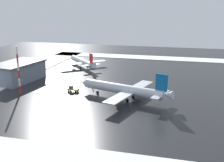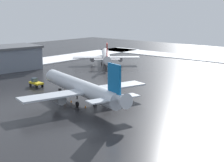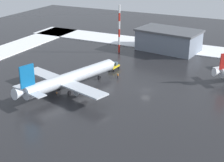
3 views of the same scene
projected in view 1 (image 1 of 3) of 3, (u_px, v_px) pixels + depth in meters
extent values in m
plane|color=#232326|center=(112.00, 83.00, 128.23)|extent=(240.00, 240.00, 0.00)
cube|color=white|center=(16.00, 76.00, 140.22)|extent=(152.00, 16.00, 0.30)
cube|color=white|center=(137.00, 57.00, 190.76)|extent=(14.00, 116.00, 0.30)
cube|color=white|center=(41.00, 158.00, 65.62)|extent=(14.00, 116.00, 0.30)
cylinder|color=silver|center=(123.00, 89.00, 106.23)|extent=(12.77, 32.54, 3.72)
cone|color=silver|center=(85.00, 83.00, 114.96)|extent=(4.13, 3.51, 3.53)
cone|color=silver|center=(168.00, 95.00, 97.22)|extent=(4.13, 4.64, 3.62)
cube|color=silver|center=(119.00, 98.00, 97.26)|extent=(15.00, 8.61, 0.39)
cylinder|color=gray|center=(120.00, 99.00, 99.64)|extent=(3.14, 4.18, 2.19)
cube|color=silver|center=(141.00, 85.00, 112.14)|extent=(15.00, 8.61, 0.39)
cylinder|color=gray|center=(137.00, 89.00, 110.88)|extent=(3.14, 4.18, 2.19)
cube|color=#0C5999|center=(161.00, 83.00, 97.44)|extent=(1.60, 4.31, 6.13)
cube|color=silver|center=(157.00, 97.00, 95.96)|extent=(5.84, 4.20, 0.26)
cube|color=silver|center=(164.00, 92.00, 101.40)|extent=(5.84, 4.20, 0.26)
cylinder|color=black|center=(98.00, 89.00, 112.32)|extent=(0.26, 0.26, 0.77)
cylinder|color=black|center=(98.00, 92.00, 112.74)|extent=(0.70, 1.26, 1.20)
cylinder|color=black|center=(127.00, 96.00, 103.05)|extent=(0.26, 0.26, 0.77)
cylinder|color=black|center=(127.00, 100.00, 103.47)|extent=(0.70, 1.26, 1.20)
cylinder|color=black|center=(133.00, 93.00, 107.04)|extent=(0.26, 0.26, 0.77)
cylinder|color=black|center=(133.00, 97.00, 107.46)|extent=(0.70, 1.26, 1.20)
cylinder|color=silver|center=(82.00, 61.00, 160.60)|extent=(22.23, 21.04, 3.12)
cone|color=silver|center=(73.00, 57.00, 173.17)|extent=(3.63, 3.66, 2.96)
cone|color=silver|center=(93.00, 65.00, 147.72)|extent=(4.20, 4.17, 3.03)
cube|color=silver|center=(71.00, 64.00, 154.88)|extent=(11.08, 11.46, 0.33)
cylinder|color=gray|center=(74.00, 65.00, 156.35)|extent=(3.53, 3.47, 1.83)
cube|color=silver|center=(96.00, 62.00, 161.81)|extent=(11.08, 11.46, 0.33)
cylinder|color=gray|center=(93.00, 63.00, 161.59)|extent=(3.53, 3.47, 1.83)
cube|color=red|center=(91.00, 58.00, 148.69)|extent=(2.91, 2.74, 5.13)
cube|color=silver|center=(86.00, 65.00, 148.52)|extent=(4.74, 4.84, 0.22)
cube|color=silver|center=(96.00, 64.00, 151.06)|extent=(4.74, 4.84, 0.22)
cylinder|color=black|center=(76.00, 61.00, 169.11)|extent=(0.22, 0.22, 0.64)
cylinder|color=black|center=(76.00, 63.00, 169.46)|extent=(0.96, 0.92, 1.01)
cylinder|color=black|center=(81.00, 65.00, 157.70)|extent=(0.22, 0.22, 0.64)
cylinder|color=black|center=(81.00, 67.00, 158.06)|extent=(0.96, 0.92, 1.01)
cylinder|color=black|center=(87.00, 64.00, 159.56)|extent=(0.22, 0.22, 0.64)
cylinder|color=black|center=(87.00, 67.00, 159.92)|extent=(0.96, 0.92, 1.01)
cube|color=gold|center=(73.00, 89.00, 115.27)|extent=(2.53, 4.75, 0.50)
cube|color=#3F5160|center=(71.00, 87.00, 115.34)|extent=(1.60, 1.50, 1.10)
cylinder|color=black|center=(69.00, 91.00, 115.04)|extent=(0.38, 0.92, 0.90)
cylinder|color=black|center=(71.00, 90.00, 116.85)|extent=(0.38, 0.92, 0.90)
cylinder|color=black|center=(76.00, 92.00, 114.05)|extent=(0.38, 0.92, 0.90)
cylinder|color=black|center=(78.00, 90.00, 115.86)|extent=(0.38, 0.92, 0.90)
cylinder|color=black|center=(113.00, 98.00, 106.21)|extent=(0.16, 0.16, 0.85)
cylinder|color=black|center=(113.00, 99.00, 106.02)|extent=(0.16, 0.16, 0.85)
cylinder|color=orange|center=(113.00, 97.00, 105.92)|extent=(0.36, 0.36, 0.62)
sphere|color=tan|center=(113.00, 96.00, 105.81)|extent=(0.24, 0.24, 0.24)
cylinder|color=black|center=(93.00, 89.00, 118.25)|extent=(0.16, 0.16, 0.85)
cylinder|color=black|center=(93.00, 89.00, 118.36)|extent=(0.16, 0.16, 0.85)
cylinder|color=orange|center=(93.00, 87.00, 118.11)|extent=(0.36, 0.36, 0.62)
sphere|color=tan|center=(93.00, 86.00, 118.00)|extent=(0.24, 0.24, 0.24)
cylinder|color=black|center=(126.00, 91.00, 115.12)|extent=(0.16, 0.16, 0.85)
cylinder|color=black|center=(126.00, 91.00, 114.97)|extent=(0.16, 0.16, 0.85)
cylinder|color=orange|center=(126.00, 89.00, 114.85)|extent=(0.36, 0.36, 0.62)
sphere|color=tan|center=(126.00, 88.00, 114.74)|extent=(0.24, 0.24, 0.24)
cylinder|color=red|center=(20.00, 90.00, 113.01)|extent=(0.70, 0.70, 3.20)
cylinder|color=white|center=(20.00, 82.00, 112.17)|extent=(0.70, 0.70, 3.20)
cylinder|color=red|center=(19.00, 74.00, 111.32)|extent=(0.70, 0.70, 3.20)
cylinder|color=white|center=(18.00, 66.00, 110.47)|extent=(0.70, 0.70, 3.20)
cylinder|color=red|center=(17.00, 58.00, 109.62)|extent=(0.70, 0.70, 3.20)
cylinder|color=white|center=(17.00, 50.00, 108.77)|extent=(0.70, 0.70, 3.20)
cube|color=slate|center=(18.00, 73.00, 131.05)|extent=(25.74, 17.26, 8.00)
cube|color=#4C4F54|center=(17.00, 63.00, 129.88)|extent=(26.87, 18.39, 0.80)
cone|color=orange|center=(133.00, 101.00, 103.70)|extent=(0.36, 0.36, 0.55)
cone|color=orange|center=(118.00, 99.00, 106.06)|extent=(0.36, 0.36, 0.55)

